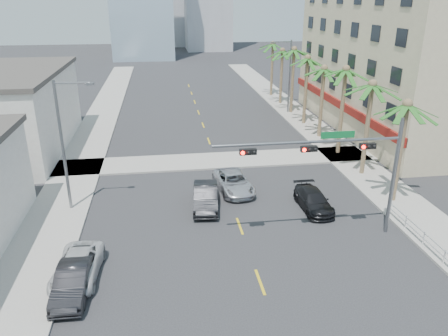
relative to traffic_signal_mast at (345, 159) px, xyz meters
name	(u,v)px	position (x,y,z in m)	size (l,w,h in m)	color
sidewalk_right	(352,162)	(6.22, 12.05, -4.99)	(4.00, 120.00, 0.15)	gray
sidewalk_left	(74,176)	(-17.78, 12.05, -4.99)	(4.00, 120.00, 0.15)	gray
sidewalk_cross	(216,161)	(-5.78, 14.05, -4.99)	(80.00, 4.00, 0.15)	gray
building_right	(409,60)	(16.21, 22.05, 2.43)	(15.25, 28.00, 15.00)	#C2AE89
building_left_far	(2,114)	(-25.28, 20.05, -1.46)	(11.00, 18.00, 7.20)	beige
traffic_signal_mast	(345,159)	(0.00, 0.00, 0.00)	(11.12, 0.54, 7.20)	slate
palm_tree_0	(407,105)	(5.82, 4.05, 2.02)	(4.80, 4.80, 7.80)	brown
palm_tree_1	(372,86)	(5.82, 9.25, 2.37)	(4.80, 4.80, 8.16)	brown
palm_tree_2	(346,70)	(5.82, 14.45, 2.72)	(4.80, 4.80, 8.52)	brown
palm_tree_3	(324,69)	(5.82, 19.65, 2.02)	(4.80, 4.80, 7.80)	brown
palm_tree_4	(308,59)	(5.82, 24.85, 2.37)	(4.80, 4.80, 8.16)	brown
palm_tree_5	(294,50)	(5.82, 30.05, 2.72)	(4.80, 4.80, 8.52)	brown
palm_tree_6	(282,51)	(5.82, 35.25, 2.02)	(4.80, 4.80, 7.80)	brown
palm_tree_7	(273,44)	(5.82, 40.45, 2.37)	(4.80, 4.80, 8.16)	brown
streetlight_left	(65,140)	(-16.78, 6.05, 0.00)	(2.55, 0.25, 9.00)	slate
streetlight_right	(288,73)	(5.21, 30.05, 0.00)	(2.55, 0.25, 9.00)	slate
guardrail	(424,237)	(4.52, -1.95, -4.39)	(0.08, 8.08, 1.00)	silver
car_parked_mid	(73,281)	(-15.18, -3.55, -4.34)	(1.52, 4.37, 1.44)	black
car_parked_far	(77,267)	(-15.18, -2.25, -4.40)	(2.19, 4.74, 1.32)	silver
car_lane_left	(206,197)	(-7.67, 5.09, -4.27)	(1.67, 4.78, 1.57)	black
car_lane_center	(234,182)	(-5.28, 7.57, -4.35)	(2.35, 5.09, 1.41)	silver
car_lane_right	(313,200)	(-0.28, 3.77, -4.41)	(1.83, 4.51, 1.31)	black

